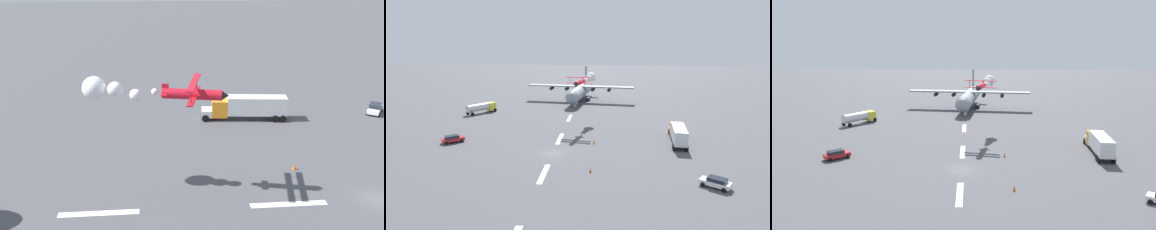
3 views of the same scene
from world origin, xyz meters
The scene contains 14 objects.
ground_plane centered at (0.00, 0.00, 0.00)m, with size 440.00×440.00×0.00m, color #4C4C51.
runway_stripe_4 centered at (-9.63, 0.00, 0.01)m, with size 8.00×0.90×0.01m, color white.
runway_stripe_5 centered at (9.63, 0.00, 0.01)m, with size 8.00×0.90×0.01m, color white.
runway_stripe_6 centered at (28.89, 0.00, 0.01)m, with size 8.00×0.90×0.01m, color white.
runway_stripe_7 centered at (48.15, 0.00, 0.01)m, with size 8.00×0.90×0.01m, color white.
runway_stripe_8 centered at (67.41, 0.00, 0.01)m, with size 8.00×0.90×0.01m, color white.
cargo_transport_plane centered at (53.70, -0.84, 3.46)m, with size 27.77×36.75×11.37m.
stunt_biplane_red centered at (25.66, -4.97, 11.15)m, with size 14.87×6.89×2.47m.
semi_truck_orange centered at (8.79, -24.75, 2.11)m, with size 13.31×4.21×3.70m.
fuel_tanker_truck centered at (33.14, 26.09, 1.74)m, with size 8.48×7.25×2.90m.
followme_car_yellow centered at (-12.54, -25.74, 0.81)m, with size 3.89×4.50×1.52m.
airport_staff_sedan centered at (5.20, 21.83, 0.81)m, with size 4.11×4.49×1.52m.
traffic_cone_near centered at (-8.38, -7.41, 0.38)m, with size 0.44×0.44×0.75m, color orange.
traffic_cone_far centered at (6.69, -7.48, 0.38)m, with size 0.44×0.44×0.75m, color orange.
Camera 2 is at (-58.64, -9.51, 20.95)m, focal length 31.10 mm.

